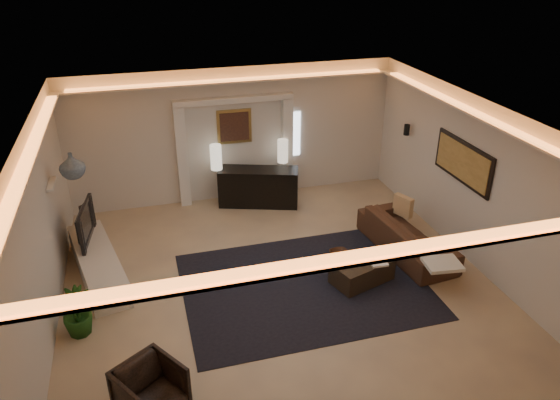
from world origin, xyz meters
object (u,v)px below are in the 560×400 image
object	(u,v)px
coffee_table	(362,271)
armchair	(151,390)
console	(259,187)
sofa	(407,236)

from	to	relation	value
coffee_table	armchair	xyz separation A→B (m)	(-3.58, -1.83, 0.12)
console	coffee_table	bearing A→B (deg)	-54.58
console	sofa	distance (m)	3.41
console	coffee_table	size ratio (longest dim) A/B	1.68
coffee_table	armchair	size ratio (longest dim) A/B	1.40
console	armchair	distance (m)	5.74
sofa	coffee_table	world-z (taller)	sofa
sofa	console	bearing A→B (deg)	33.57
console	sofa	xyz separation A→B (m)	(2.16, -2.63, -0.08)
console	armchair	bearing A→B (deg)	-98.11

